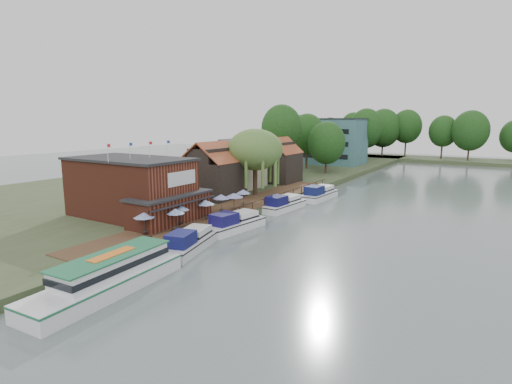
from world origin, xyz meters
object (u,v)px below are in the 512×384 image
Objects in this scene: umbrella_2 at (181,216)px; cruiser_3 at (319,192)px; umbrella_5 at (234,202)px; swan at (123,269)px; cottage_b at (234,163)px; cottage_a at (213,170)px; willow at (255,162)px; cruiser_2 at (284,202)px; tour_boat at (106,274)px; cruiser_0 at (190,239)px; cruiser_1 at (235,220)px; hotel_block at (317,141)px; umbrella_4 at (221,204)px; umbrella_6 at (243,198)px; pub at (142,189)px; umbrella_0 at (144,224)px; umbrella_3 at (206,210)px; umbrella_1 at (176,219)px; cottage_c at (278,160)px.

umbrella_2 is 0.24× the size of cruiser_3.
swan is (2.31, -19.86, -2.07)m from umbrella_5.
umbrella_5 is (0.76, 9.20, 0.00)m from umbrella_2.
cottage_b is 4.04× the size of umbrella_2.
swan is at bearing -90.47° from cruiser_3.
willow reaches higher than cottage_a.
cruiser_2 is at bearing 78.33° from umbrella_2.
willow is at bearing 48.01° from cottage_a.
umbrella_2 is at bearing 107.60° from tour_boat.
cruiser_0 is 8.39m from cruiser_1.
hotel_block is 69.35m from cruiser_1.
cruiser_2 reaches higher than swan.
umbrella_4 is 0.24× the size of cruiser_3.
umbrella_6 is at bearing -104.33° from cruiser_3.
pub is 8.42× the size of umbrella_4.
pub is 8.18m from umbrella_0.
cruiser_0 is (4.29, -10.97, -1.14)m from umbrella_4.
cottage_b is 9.07m from willow.
umbrella_0 is at bearing -71.86° from cottage_b.
cruiser_0 is at bearing -74.72° from umbrella_5.
cruiser_3 is at bearing 77.31° from umbrella_5.
umbrella_2 reaches higher than cruiser_1.
cottage_b is 32.80m from cruiser_0.
cruiser_3 is at bearing 87.48° from cruiser_2.
swan is at bearing -79.73° from umbrella_3.
cottage_a is 3.62× the size of umbrella_6.
umbrella_1 and umbrella_6 have the same top height.
cottage_c is 35.34m from umbrella_2.
hotel_block is at bearing 102.14° from swan.
umbrella_0 is at bearing -81.46° from cottage_c.
umbrella_0 is at bearing -108.66° from cruiser_1.
umbrella_3 is 8.16m from cruiser_0.
willow reaches higher than umbrella_1.
umbrella_6 is (7.91, -3.53, -2.96)m from cottage_a.
pub is at bearing -155.73° from umbrella_3.
umbrella_5 is 8.80m from cruiser_2.
cottage_c reaches higher than umbrella_1.
hotel_block is at bearing 102.79° from umbrella_4.
willow is 17.79m from cruiser_1.
umbrella_3 is 8.28m from umbrella_6.
cottage_c is at bearing -77.80° from hotel_block.
umbrella_5 reaches higher than cruiser_3.
willow is at bearing -137.04° from cruiser_3.
cruiser_1 is (3.05, -4.21, -1.12)m from umbrella_5.
cruiser_1 is at bearing -74.53° from hotel_block.
umbrella_3 and umbrella_4 have the same top height.
tour_boat is at bearing -97.82° from cruiser_0.
umbrella_5 is at bearing 62.31° from umbrella_4.
cottage_a reaches higher than pub.
willow is at bearing 111.82° from umbrella_6.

